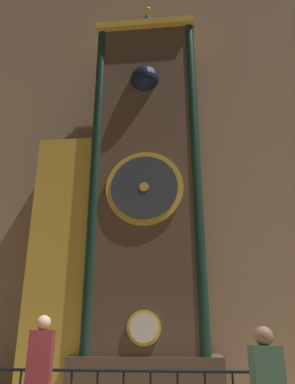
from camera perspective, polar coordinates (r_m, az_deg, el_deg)
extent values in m
cube|color=#997A5B|center=(11.70, -0.14, 9.16)|extent=(24.00, 0.30, 14.72)
cube|color=brown|center=(8.99, 0.00, -27.03)|extent=(3.21, 1.61, 1.08)
cube|color=brown|center=(9.76, 0.00, 2.88)|extent=(2.57, 1.40, 8.71)
cube|color=gold|center=(12.04, -0.05, 21.96)|extent=(2.77, 1.54, 0.20)
cylinder|color=gold|center=(8.21, -0.55, -19.99)|extent=(0.71, 0.05, 0.71)
cylinder|color=silver|center=(8.18, -0.57, -19.99)|extent=(0.59, 0.03, 0.59)
cylinder|color=gold|center=(8.82, -0.48, 0.64)|extent=(1.84, 0.07, 1.84)
cylinder|color=#2D333D|center=(8.78, -0.51, 0.74)|extent=(1.58, 0.04, 1.58)
cylinder|color=gold|center=(8.76, -0.52, 0.79)|extent=(0.22, 0.03, 0.22)
cube|color=#30241B|center=(10.81, -0.12, 15.26)|extent=(0.98, 0.42, 0.98)
sphere|color=black|center=(10.47, -0.36, 16.62)|extent=(0.78, 0.78, 0.78)
cylinder|color=#142D23|center=(9.40, -7.89, 4.07)|extent=(0.26, 0.26, 8.71)
cylinder|color=#142D23|center=(9.16, 7.32, 4.73)|extent=(0.26, 0.26, 8.71)
cylinder|color=gold|center=(12.29, 0.00, 22.49)|extent=(0.90, 0.90, 0.30)
cone|color=#163227|center=(12.68, 0.00, 24.33)|extent=(0.86, 0.86, 0.82)
sphere|color=gold|center=(13.07, 0.00, 25.98)|extent=(0.20, 0.20, 0.20)
cube|color=brown|center=(9.55, -12.39, -10.66)|extent=(1.39, 1.19, 6.24)
cube|color=gold|center=(8.98, -13.57, -9.94)|extent=(1.46, 0.06, 6.24)
cylinder|color=black|center=(6.67, -3.60, -25.54)|extent=(4.28, 0.05, 0.05)
cube|color=maroon|center=(6.16, -16.00, -22.91)|extent=(0.37, 0.26, 0.72)
sphere|color=tan|center=(6.15, -15.56, -18.65)|extent=(0.22, 0.22, 0.22)
cube|color=#385642|center=(4.79, 17.84, -25.13)|extent=(0.38, 0.28, 0.63)
sphere|color=#8C664C|center=(4.77, 17.27, -20.23)|extent=(0.22, 0.22, 0.22)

